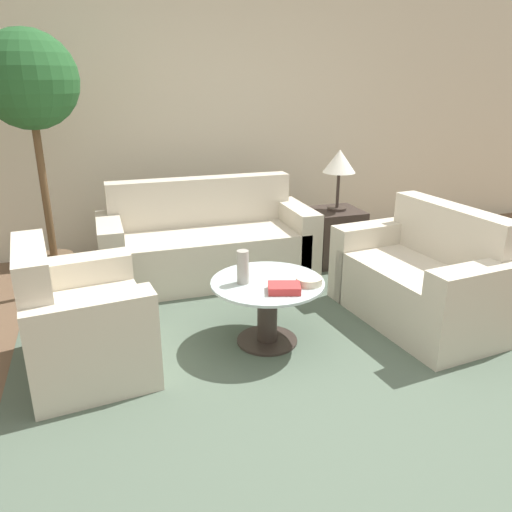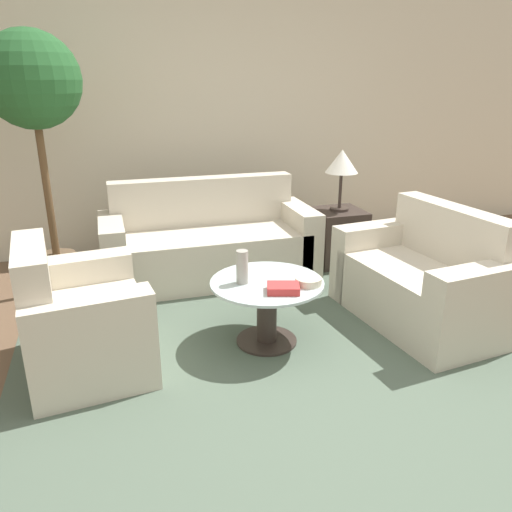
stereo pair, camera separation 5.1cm
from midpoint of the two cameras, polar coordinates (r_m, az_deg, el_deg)
The scene contains 13 objects.
ground_plane at distance 3.00m, azimuth 7.49°, elevation -15.84°, with size 14.00×14.00×0.00m, color brown.
wall_back at distance 5.36m, azimuth -6.23°, elevation 14.96°, with size 10.00×0.06×2.60m.
rug at distance 3.53m, azimuth 0.85°, elevation -9.71°, with size 3.33×3.52×0.01m.
sofa_main at distance 4.56m, azimuth -5.93°, elevation 1.20°, with size 1.88×0.76×0.88m.
armchair at distance 3.29m, azimuth -20.11°, elevation -7.57°, with size 0.80×0.98×0.84m.
loveseat at distance 3.92m, azimuth 18.23°, elevation -2.87°, with size 0.86×1.35×0.86m.
coffee_table at distance 3.39m, azimuth 0.87°, elevation -5.45°, with size 0.76×0.76×0.46m.
side_table at distance 4.95m, azimuth 8.75°, elevation 2.24°, with size 0.46×0.46×0.53m.
table_lamp at distance 4.79m, azimuth 9.20°, elevation 10.41°, with size 0.31×0.31×0.57m.
potted_plant at distance 4.30m, azimuth -24.64°, elevation 16.15°, with size 0.73×0.73×2.09m.
vase at distance 3.26m, azimuth -1.97°, elevation -1.27°, with size 0.08×0.08×0.23m.
bowl at distance 3.29m, azimuth 5.63°, elevation -2.84°, with size 0.17×0.17×0.05m.
book_stack at distance 3.16m, azimuth 2.78°, elevation -3.69°, with size 0.24×0.20×0.05m.
Camera 1 is at (-1.13, -2.17, 1.74)m, focal length 35.00 mm.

